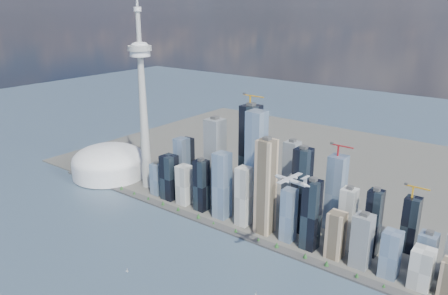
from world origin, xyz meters
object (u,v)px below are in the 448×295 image
Objects in this scene: airplane at (291,180)px; sailboat_east at (256,294)px; needle_tower at (143,98)px; dome_stadium at (109,162)px; sailboat_west at (127,270)px.

sailboat_east is at bearing -123.08° from airplane.
needle_tower is 531.72m from airplane.
airplane is at bearing -13.26° from dome_stadium.
dome_stadium is at bearing -175.91° from needle_tower.
dome_stadium is at bearing 145.45° from sailboat_west.
sailboat_east is (612.37, -191.74, -36.64)m from dome_stadium.
sailboat_west is at bearing -139.09° from sailboat_east.
needle_tower is 64.84× the size of sailboat_west.
dome_stadium is 681.46m from airplane.
airplane is 341.84m from sailboat_west.
airplane reaches higher than dome_stadium.
needle_tower is at bearing 168.58° from airplane.
needle_tower reaches higher than airplane.
needle_tower is 564.04m from sailboat_east.
dome_stadium is at bearing -177.72° from sailboat_east.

